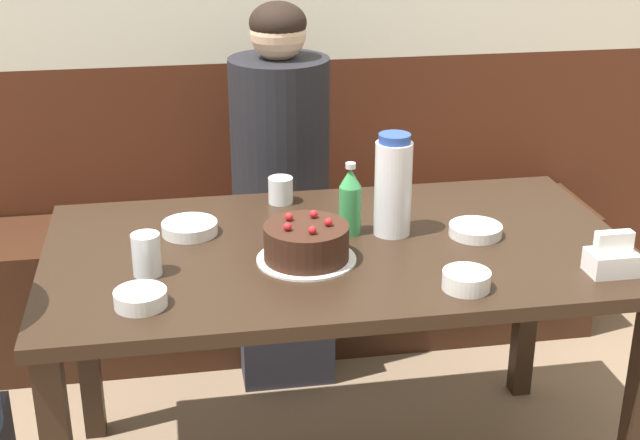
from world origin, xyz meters
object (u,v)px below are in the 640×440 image
Objects in this scene: bowl_rice_small at (190,228)px; bowl_sauce_shallow at (141,298)px; water_pitcher at (393,186)px; bowl_side_dish at (466,280)px; glass_tumbler_short at (146,254)px; soju_bottle at (350,201)px; person_teal_shirt at (281,208)px; bowl_soup_white at (475,230)px; napkin_holder at (612,258)px; bench_seat at (293,279)px; birthday_cake at (306,243)px; glass_water_tall at (281,190)px.

bowl_rice_small is 1.24× the size of bowl_sauce_shallow.
water_pitcher is 0.37m from bowl_side_dish.
bowl_rice_small is 0.25m from glass_tumbler_short.
soju_bottle reaches higher than bowl_side_dish.
water_pitcher is at bearing 12.82° from glass_tumbler_short.
glass_tumbler_short reaches higher than bowl_rice_small.
person_teal_shirt is at bearing 61.33° from glass_tumbler_short.
water_pitcher is 1.95× the size of bowl_soup_white.
bowl_sauce_shallow is at bearing 178.92° from napkin_holder.
bowl_side_dish is 0.95× the size of bowl_sauce_shallow.
bowl_rice_small is at bearing -30.17° from person_teal_shirt.
water_pitcher reaches higher than bench_seat.
birthday_cake is at bearing -152.17° from water_pitcher.
soju_bottle is at bearing 31.02° from bowl_sauce_shallow.
napkin_holder is (0.45, -0.32, -0.09)m from water_pitcher.
water_pitcher is at bearing 166.03° from bowl_soup_white.
bowl_side_dish is 1.49× the size of glass_water_tall.
glass_water_tall is (-0.25, 0.27, -0.09)m from water_pitcher.
soju_bottle is 0.65m from napkin_holder.
person_teal_shirt is at bearing 107.52° from bowl_side_dish.
napkin_holder is (0.69, -0.19, -0.01)m from birthday_cake.
birthday_cake is at bearing 147.63° from bowl_side_dish.
person_teal_shirt reaches higher than soju_bottle.
bowl_soup_white is at bearing 32.46° from person_teal_shirt.
soju_bottle is 0.33m from bowl_soup_white.
person_teal_shirt reaches higher than glass_water_tall.
glass_tumbler_short reaches higher than bowl_side_dish.
bowl_side_dish is (0.33, -0.21, -0.02)m from birthday_cake.
bowl_sauce_shallow is at bearing -25.03° from person_teal_shirt.
birthday_cake is at bearing -95.81° from bench_seat.
bowl_soup_white is at bearing -12.56° from soju_bottle.
bowl_sauce_shallow is (-0.39, -0.17, -0.03)m from birthday_cake.
glass_tumbler_short is at bearing 85.01° from bowl_sauce_shallow.
bowl_rice_small is 1.42× the size of glass_tumbler_short.
bench_seat is at bearing 78.61° from glass_water_tall.
person_teal_shirt is (-0.42, 0.66, -0.17)m from bowl_soup_white.
glass_water_tall is at bearing 56.08° from bowl_sauce_shallow.
glass_tumbler_short is (-0.71, 0.20, 0.03)m from bowl_side_dish.
soju_bottle is at bearing 167.44° from bowl_soup_white.
glass_water_tall is (-0.46, 0.32, 0.02)m from bowl_soup_white.
napkin_holder reaches higher than bowl_side_dish.
bowl_soup_white is (-0.24, 0.27, -0.02)m from napkin_holder.
bowl_side_dish is at bearing -15.58° from glass_tumbler_short.
soju_bottle is 0.29m from glass_water_tall.
bowl_sauce_shallow is at bearing -156.48° from birthday_cake.
person_teal_shirt is (-0.10, 0.59, -0.24)m from soju_bottle.
bowl_sauce_shallow reaches higher than bench_seat.
bowl_soup_white is at bearing 67.19° from bowl_side_dish.
bowl_side_dish is 0.70m from glass_water_tall.
bench_seat is at bearing 160.63° from person_teal_shirt.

